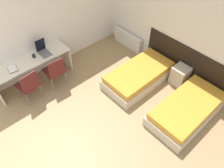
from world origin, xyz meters
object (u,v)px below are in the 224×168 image
object	(u,v)px
chair_near_laptop	(55,70)
chair_near_notebook	(28,84)
nightstand	(180,75)
bed_near_window	(139,76)
bed_near_door	(187,109)
laptop	(43,50)

from	to	relation	value
chair_near_laptop	chair_near_notebook	world-z (taller)	same
chair_near_laptop	nightstand	bearing A→B (deg)	52.10
bed_near_window	bed_near_door	size ratio (longest dim) A/B	1.00
bed_near_window	bed_near_door	xyz separation A→B (m)	(1.48, 0.00, 0.00)
chair_near_laptop	laptop	world-z (taller)	laptop
bed_near_window	laptop	distance (m)	2.52
bed_near_door	chair_near_notebook	world-z (taller)	chair_near_notebook
bed_near_window	laptop	world-z (taller)	laptop
bed_near_window	bed_near_door	world-z (taller)	same
nightstand	chair_near_laptop	xyz separation A→B (m)	(-2.07, -2.40, 0.25)
bed_near_window	chair_near_laptop	xyz separation A→B (m)	(-1.33, -1.65, 0.30)
bed_near_door	chair_near_laptop	world-z (taller)	chair_near_laptop
nightstand	chair_near_laptop	world-z (taller)	chair_near_laptop
bed_near_door	chair_near_notebook	size ratio (longest dim) A/B	2.10
bed_near_window	nightstand	xyz separation A→B (m)	(0.74, 0.74, 0.06)
bed_near_door	nightstand	xyz separation A→B (m)	(-0.74, 0.74, 0.06)
nightstand	chair_near_notebook	world-z (taller)	chair_near_notebook
bed_near_window	chair_near_laptop	bearing A→B (deg)	-128.69
bed_near_door	laptop	bearing A→B (deg)	-154.17
chair_near_laptop	chair_near_notebook	bearing A→B (deg)	-87.16
chair_near_notebook	laptop	world-z (taller)	laptop
bed_near_window	chair_near_notebook	world-z (taller)	chair_near_notebook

